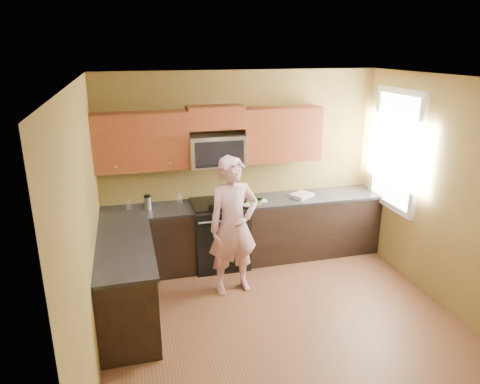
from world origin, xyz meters
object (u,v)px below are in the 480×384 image
object	(u,v)px
travel_mug	(148,210)
stove	(220,234)
butter_tub	(258,204)
woman	(233,226)
frying_pan	(217,206)
microwave	(217,165)

from	to	relation	value
travel_mug	stove	bearing A→B (deg)	-2.02
stove	travel_mug	xyz separation A→B (m)	(-0.97, 0.03, 0.44)
butter_tub	travel_mug	size ratio (longest dim) A/B	0.64
woman	travel_mug	bearing A→B (deg)	136.02
stove	frying_pan	size ratio (longest dim) A/B	2.17
stove	travel_mug	world-z (taller)	travel_mug
travel_mug	frying_pan	bearing A→B (deg)	-11.75
stove	frying_pan	world-z (taller)	frying_pan
woman	microwave	bearing A→B (deg)	85.08
frying_pan	microwave	bearing A→B (deg)	90.32
butter_tub	travel_mug	xyz separation A→B (m)	(-1.49, 0.16, -0.00)
stove	woman	xyz separation A→B (m)	(0.02, -0.73, 0.41)
woman	frying_pan	world-z (taller)	woman
butter_tub	stove	bearing A→B (deg)	166.65
woman	frying_pan	bearing A→B (deg)	91.53
microwave	travel_mug	bearing A→B (deg)	-174.62
travel_mug	woman	bearing A→B (deg)	-37.58
stove	butter_tub	xyz separation A→B (m)	(0.53, -0.13, 0.45)
butter_tub	travel_mug	world-z (taller)	travel_mug
microwave	travel_mug	world-z (taller)	microwave
butter_tub	frying_pan	bearing A→B (deg)	-177.08
frying_pan	stove	bearing A→B (deg)	81.56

